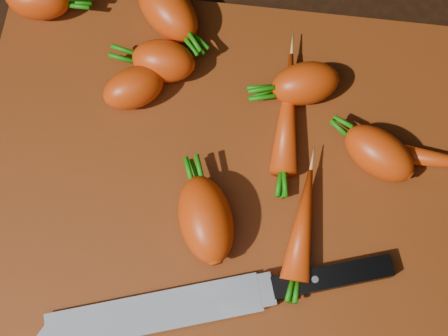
# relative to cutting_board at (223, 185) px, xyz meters

# --- Properties ---
(ground) EXTENTS (2.00, 2.00, 0.01)m
(ground) POSITION_rel_cutting_board_xyz_m (0.00, 0.00, -0.01)
(ground) COLOR black
(cutting_board) EXTENTS (0.50, 0.40, 0.01)m
(cutting_board) POSITION_rel_cutting_board_xyz_m (0.00, 0.00, 0.00)
(cutting_board) COLOR brown
(cutting_board) RESTS_ON ground
(carrot_0) EXTENTS (0.07, 0.05, 0.04)m
(carrot_0) POSITION_rel_cutting_board_xyz_m (-0.21, 0.17, 0.03)
(carrot_0) COLOR #D73C08
(carrot_0) RESTS_ON cutting_board
(carrot_1) EXTENTS (0.06, 0.05, 0.04)m
(carrot_1) POSITION_rel_cutting_board_xyz_m (-0.07, 0.11, 0.03)
(carrot_1) COLOR #D73C08
(carrot_1) RESTS_ON cutting_board
(carrot_2) EXTENTS (0.09, 0.09, 0.05)m
(carrot_2) POSITION_rel_cutting_board_xyz_m (-0.08, 0.17, 0.03)
(carrot_2) COLOR #D73C08
(carrot_2) RESTS_ON cutting_board
(carrot_3) EXTENTS (0.08, 0.10, 0.05)m
(carrot_3) POSITION_rel_cutting_board_xyz_m (-0.01, -0.04, 0.03)
(carrot_3) COLOR #D73C08
(carrot_3) RESTS_ON cutting_board
(carrot_4) EXTENTS (0.08, 0.06, 0.04)m
(carrot_4) POSITION_rel_cutting_board_xyz_m (0.07, 0.11, 0.03)
(carrot_4) COLOR #D73C08
(carrot_4) RESTS_ON cutting_board
(carrot_5) EXTENTS (0.07, 0.07, 0.04)m
(carrot_5) POSITION_rel_cutting_board_xyz_m (-0.10, 0.08, 0.03)
(carrot_5) COLOR #D73C08
(carrot_5) RESTS_ON cutting_board
(carrot_6) EXTENTS (0.08, 0.07, 0.04)m
(carrot_6) POSITION_rel_cutting_board_xyz_m (0.14, 0.04, 0.03)
(carrot_6) COLOR #D73C08
(carrot_6) RESTS_ON cutting_board
(carrot_7) EXTENTS (0.03, 0.13, 0.03)m
(carrot_7) POSITION_rel_cutting_board_xyz_m (0.05, 0.08, 0.02)
(carrot_7) COLOR #D73C08
(carrot_7) RESTS_ON cutting_board
(carrot_8) EXTENTS (0.13, 0.03, 0.02)m
(carrot_8) POSITION_rel_cutting_board_xyz_m (0.21, 0.04, 0.02)
(carrot_8) COLOR #D73C08
(carrot_8) RESTS_ON cutting_board
(carrot_9) EXTENTS (0.03, 0.11, 0.03)m
(carrot_9) POSITION_rel_cutting_board_xyz_m (0.08, -0.03, 0.02)
(carrot_9) COLOR #D73C08
(carrot_9) RESTS_ON cutting_board
(knife) EXTENTS (0.31, 0.12, 0.02)m
(knife) POSITION_rel_cutting_board_xyz_m (-0.03, -0.12, 0.01)
(knife) COLOR gray
(knife) RESTS_ON cutting_board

